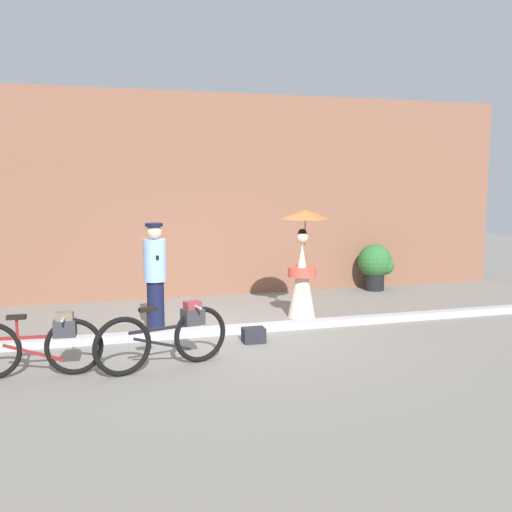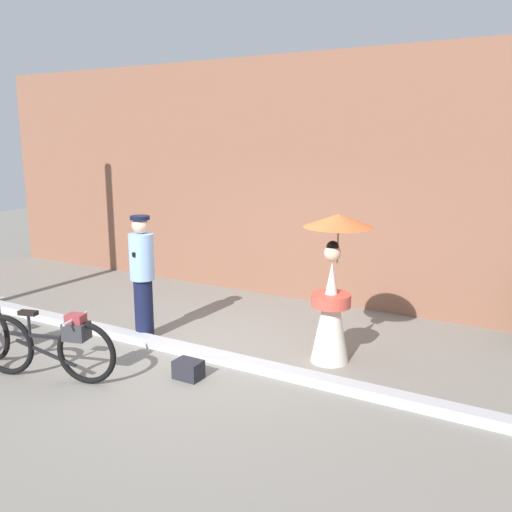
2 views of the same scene
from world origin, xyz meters
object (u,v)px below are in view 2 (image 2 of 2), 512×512
object	(u,v)px
person_officer	(142,274)
backpack_on_pavement	(188,369)
person_with_parasol	(333,287)
bicycle_far_side	(51,345)

from	to	relation	value
person_officer	backpack_on_pavement	world-z (taller)	person_officer
person_officer	person_with_parasol	distance (m)	2.65
person_officer	backpack_on_pavement	size ratio (longest dim) A/B	5.35
bicycle_far_side	backpack_on_pavement	bearing A→B (deg)	30.56
bicycle_far_side	backpack_on_pavement	world-z (taller)	bicycle_far_side
person_officer	backpack_on_pavement	bearing A→B (deg)	-30.37
bicycle_far_side	backpack_on_pavement	distance (m)	1.61
bicycle_far_side	person_officer	bearing A→B (deg)	89.29
person_officer	bicycle_far_side	bearing A→B (deg)	-90.71
person_officer	backpack_on_pavement	distance (m)	1.76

